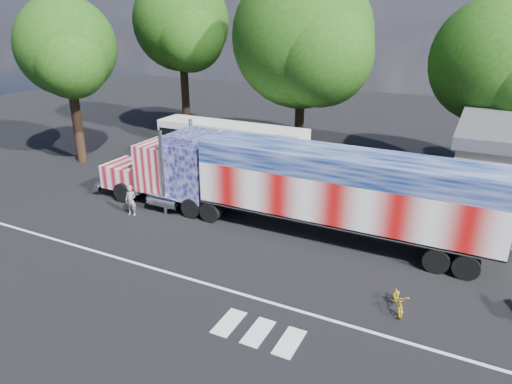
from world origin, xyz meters
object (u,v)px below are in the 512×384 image
at_px(tree_w_a, 67,48).
at_px(tree_n_mid, 304,38).
at_px(semi_truck, 290,184).
at_px(coach_bus, 231,146).
at_px(tree_nw_a, 182,23).
at_px(tree_ne_a, 496,62).
at_px(woman, 131,201).
at_px(bicycle, 399,300).

height_order(tree_w_a, tree_n_mid, tree_n_mid).
xyz_separation_m(semi_truck, coach_bus, (-7.55, 7.27, -0.78)).
height_order(coach_bus, tree_nw_a, tree_nw_a).
relative_size(semi_truck, tree_ne_a, 1.92).
distance_m(woman, tree_ne_a, 24.28).
relative_size(coach_bus, woman, 6.43).
xyz_separation_m(coach_bus, tree_w_a, (-10.88, -3.72, 6.62)).
relative_size(tree_nw_a, tree_ne_a, 1.18).
relative_size(coach_bus, tree_ne_a, 0.95).
height_order(semi_truck, coach_bus, semi_truck).
bearing_deg(semi_truck, tree_w_a, 169.07).
bearing_deg(bicycle, coach_bus, 120.18).
xyz_separation_m(tree_nw_a, tree_w_a, (-2.54, -10.31, -1.44)).
bearing_deg(tree_w_a, semi_truck, -10.93).
bearing_deg(tree_nw_a, coach_bus, -38.35).
height_order(semi_truck, bicycle, semi_truck).
distance_m(semi_truck, woman, 8.96).
height_order(bicycle, tree_nw_a, tree_nw_a).
xyz_separation_m(semi_truck, tree_n_mid, (-4.17, 12.23, 6.40)).
bearing_deg(tree_ne_a, coach_bus, -158.32).
xyz_separation_m(coach_bus, tree_ne_a, (15.97, 6.35, 5.95)).
height_order(coach_bus, bicycle, coach_bus).
xyz_separation_m(woman, tree_n_mid, (4.29, 14.69, 7.99)).
distance_m(bicycle, tree_ne_a, 19.83).
distance_m(bicycle, tree_n_mid, 21.77).
xyz_separation_m(bicycle, tree_ne_a, (1.90, 18.38, 7.21)).
xyz_separation_m(coach_bus, woman, (-0.91, -9.73, -0.81)).
height_order(semi_truck, tree_nw_a, tree_nw_a).
height_order(bicycle, tree_w_a, tree_w_a).
height_order(woman, tree_w_a, tree_w_a).
distance_m(tree_nw_a, tree_n_mid, 11.86).
height_order(tree_w_a, tree_ne_a, tree_w_a).
bearing_deg(tree_w_a, tree_n_mid, 31.33).
xyz_separation_m(woman, tree_ne_a, (16.88, 16.08, 6.77)).
bearing_deg(coach_bus, tree_nw_a, 141.65).
distance_m(coach_bus, woman, 9.81).
xyz_separation_m(woman, tree_w_a, (-9.96, 6.02, 7.43)).
bearing_deg(tree_nw_a, tree_w_a, -103.86).
height_order(coach_bus, tree_w_a, tree_w_a).
height_order(coach_bus, woman, coach_bus).
relative_size(bicycle, tree_ne_a, 0.14).
bearing_deg(bicycle, tree_w_a, 142.29).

